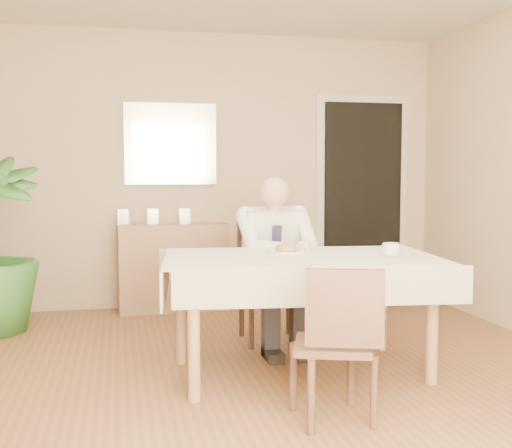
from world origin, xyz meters
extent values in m
plane|color=brown|center=(0.00, 0.00, 0.00)|extent=(5.00, 5.00, 0.00)
cube|color=beige|center=(0.00, 2.50, 1.30)|extent=(4.50, 0.02, 2.60)
cube|color=white|center=(1.55, 2.48, 1.00)|extent=(0.96, 0.03, 2.10)
cube|color=black|center=(1.55, 2.45, 1.00)|extent=(0.80, 0.05, 1.95)
cube|color=silver|center=(-0.37, 2.48, 1.55)|extent=(0.86, 0.03, 0.76)
cube|color=white|center=(-0.37, 2.46, 1.55)|extent=(0.74, 0.02, 0.64)
cube|color=#997556|center=(0.26, 0.24, 0.72)|extent=(1.69, 1.07, 0.04)
cube|color=beige|center=(0.26, 0.24, 0.75)|extent=(1.80, 1.18, 0.01)
cube|color=beige|center=(0.26, -0.26, 0.64)|extent=(1.69, 0.20, 0.22)
cube|color=beige|center=(0.26, 0.74, 0.64)|extent=(1.69, 0.20, 0.22)
cube|color=beige|center=(-0.59, 0.24, 0.64)|extent=(0.12, 1.00, 0.22)
cube|color=beige|center=(1.11, 0.24, 0.64)|extent=(0.12, 1.00, 0.22)
cylinder|color=#997556|center=(-0.46, -0.13, 0.35)|extent=(0.07, 0.07, 0.70)
cylinder|color=#997556|center=(0.98, -0.13, 0.35)|extent=(0.07, 0.07, 0.70)
cylinder|color=#997556|center=(-0.46, 0.61, 0.35)|extent=(0.07, 0.07, 0.70)
cylinder|color=#997556|center=(0.98, 0.61, 0.35)|extent=(0.07, 0.07, 0.70)
cube|color=#3C251B|center=(0.26, 1.04, 0.45)|extent=(0.46, 0.46, 0.04)
cube|color=#3C251B|center=(0.26, 1.24, 0.72)|extent=(0.44, 0.06, 0.44)
cylinder|color=#3C251B|center=(0.07, 0.85, 0.22)|extent=(0.04, 0.04, 0.43)
cylinder|color=#3C251B|center=(0.45, 0.85, 0.22)|extent=(0.04, 0.04, 0.43)
cylinder|color=#3C251B|center=(0.07, 1.23, 0.22)|extent=(0.04, 0.04, 0.43)
cylinder|color=#3C251B|center=(0.45, 1.23, 0.22)|extent=(0.04, 0.04, 0.43)
cube|color=#3C251B|center=(0.21, -0.55, 0.39)|extent=(0.48, 0.48, 0.04)
cube|color=#3C251B|center=(0.21, -0.72, 0.62)|extent=(0.37, 0.16, 0.38)
cylinder|color=#3C251B|center=(0.05, -0.71, 0.18)|extent=(0.04, 0.04, 0.37)
cylinder|color=#3C251B|center=(0.37, -0.71, 0.18)|extent=(0.04, 0.04, 0.37)
cylinder|color=#3C251B|center=(0.05, -0.38, 0.18)|extent=(0.04, 0.04, 0.37)
cylinder|color=#3C251B|center=(0.37, -0.38, 0.18)|extent=(0.04, 0.04, 0.37)
cube|color=white|center=(0.26, 1.00, 0.75)|extent=(0.42, 0.31, 0.55)
cube|color=black|center=(0.26, 0.87, 0.72)|extent=(0.07, 0.08, 0.36)
cylinder|color=tan|center=(0.26, 0.95, 1.03)|extent=(0.09, 0.09, 0.08)
sphere|color=tan|center=(0.26, 0.93, 1.14)|extent=(0.21, 0.21, 0.21)
cube|color=black|center=(0.16, 0.80, 0.52)|extent=(0.13, 0.42, 0.13)
cube|color=black|center=(0.36, 0.80, 0.52)|extent=(0.13, 0.42, 0.13)
cube|color=black|center=(0.16, 0.62, 0.23)|extent=(0.11, 0.12, 0.45)
cube|color=black|center=(0.36, 0.62, 0.23)|extent=(0.11, 0.12, 0.45)
cube|color=black|center=(0.16, 0.56, 0.04)|extent=(0.11, 0.26, 0.07)
cube|color=black|center=(0.36, 0.56, 0.04)|extent=(0.11, 0.26, 0.07)
cylinder|color=white|center=(0.22, 0.42, 0.76)|extent=(0.26, 0.26, 0.02)
ellipsoid|color=#946138|center=(0.22, 0.42, 0.78)|extent=(0.14, 0.14, 0.06)
cylinder|color=silver|center=(0.26, 0.36, 0.78)|extent=(0.01, 0.13, 0.01)
cylinder|color=silver|center=(0.18, 0.36, 0.78)|extent=(0.01, 0.13, 0.01)
imported|color=white|center=(0.79, 0.05, 0.80)|extent=(0.12, 0.12, 0.09)
cube|color=#997556|center=(-0.37, 2.32, 0.40)|extent=(1.03, 0.40, 0.81)
cube|color=silver|center=(-0.81, 2.34, 0.88)|extent=(0.10, 0.02, 0.14)
cube|color=silver|center=(-0.54, 2.38, 0.88)|extent=(0.10, 0.02, 0.14)
cube|color=silver|center=(-0.25, 2.33, 0.88)|extent=(0.10, 0.02, 0.14)
camera|label=1|loc=(-0.85, -3.62, 1.27)|focal=45.00mm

